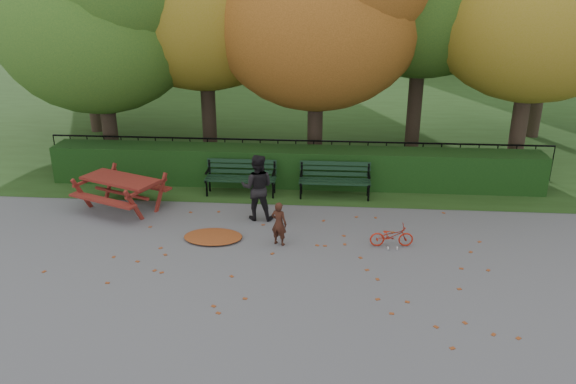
# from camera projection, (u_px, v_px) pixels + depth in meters

# --- Properties ---
(ground) EXTENTS (90.00, 90.00, 0.00)m
(ground) POSITION_uv_depth(u_px,v_px,m) (278.00, 263.00, 11.03)
(ground) COLOR slate
(ground) RESTS_ON ground
(grass_strip) EXTENTS (90.00, 90.00, 0.00)m
(grass_strip) POSITION_uv_depth(u_px,v_px,m) (309.00, 107.00, 24.04)
(grass_strip) COLOR #1F3A13
(grass_strip) RESTS_ON ground
(hedge) EXTENTS (13.00, 0.90, 1.00)m
(hedge) POSITION_uv_depth(u_px,v_px,m) (294.00, 167.00, 15.03)
(hedge) COLOR black
(hedge) RESTS_ON ground
(iron_fence) EXTENTS (14.00, 0.04, 1.02)m
(iron_fence) POSITION_uv_depth(u_px,v_px,m) (296.00, 156.00, 15.76)
(iron_fence) COLOR black
(iron_fence) RESTS_ON ground
(tree_a) EXTENTS (5.88, 5.60, 7.48)m
(tree_a) POSITION_uv_depth(u_px,v_px,m) (103.00, 6.00, 14.96)
(tree_a) COLOR #2D1F1B
(tree_a) RESTS_ON ground
(bench_left) EXTENTS (1.80, 0.57, 0.88)m
(bench_left) POSITION_uv_depth(u_px,v_px,m) (241.00, 175.00, 14.37)
(bench_left) COLOR black
(bench_left) RESTS_ON ground
(bench_right) EXTENTS (1.80, 0.57, 0.88)m
(bench_right) POSITION_uv_depth(u_px,v_px,m) (335.00, 177.00, 14.20)
(bench_right) COLOR black
(bench_right) RESTS_ON ground
(picnic_table) EXTENTS (2.30, 2.11, 0.91)m
(picnic_table) POSITION_uv_depth(u_px,v_px,m) (121.00, 185.00, 13.36)
(picnic_table) COLOR maroon
(picnic_table) RESTS_ON ground
(leaf_pile) EXTENTS (1.45, 1.17, 0.09)m
(leaf_pile) POSITION_uv_depth(u_px,v_px,m) (213.00, 237.00, 12.06)
(leaf_pile) COLOR maroon
(leaf_pile) RESTS_ON ground
(leaf_scatter) EXTENTS (9.00, 5.70, 0.01)m
(leaf_scatter) POSITION_uv_depth(u_px,v_px,m) (279.00, 256.00, 11.30)
(leaf_scatter) COLOR maroon
(leaf_scatter) RESTS_ON ground
(child) EXTENTS (0.41, 0.34, 0.95)m
(child) POSITION_uv_depth(u_px,v_px,m) (279.00, 224.00, 11.65)
(child) COLOR #391B12
(child) RESTS_ON ground
(adult) EXTENTS (0.76, 0.59, 1.55)m
(adult) POSITION_uv_depth(u_px,v_px,m) (257.00, 187.00, 12.79)
(adult) COLOR black
(adult) RESTS_ON ground
(bicycle) EXTENTS (0.93, 0.39, 0.47)m
(bicycle) POSITION_uv_depth(u_px,v_px,m) (392.00, 236.00, 11.65)
(bicycle) COLOR #B62210
(bicycle) RESTS_ON ground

